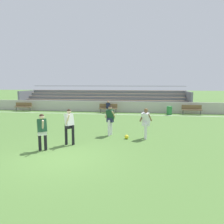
# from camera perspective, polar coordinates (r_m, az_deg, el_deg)

# --- Properties ---
(ground_plane) EXTENTS (160.00, 160.00, 0.00)m
(ground_plane) POSITION_cam_1_polar(r_m,az_deg,el_deg) (8.90, -13.16, -11.78)
(ground_plane) COLOR #517A38
(field_line_sideline) EXTENTS (44.00, 0.12, 0.01)m
(field_line_sideline) POSITION_cam_1_polar(r_m,az_deg,el_deg) (20.42, -0.43, -0.60)
(field_line_sideline) COLOR white
(field_line_sideline) RESTS_ON ground
(sideline_wall) EXTENTS (48.00, 0.16, 1.09)m
(sideline_wall) POSITION_cam_1_polar(r_m,az_deg,el_deg) (22.03, 0.26, 1.43)
(sideline_wall) COLOR #BCB7AD
(sideline_wall) RESTS_ON ground
(bleacher_stand) EXTENTS (18.83, 3.97, 2.60)m
(bleacher_stand) POSITION_cam_1_polar(r_m,az_deg,el_deg) (24.79, -2.29, 3.38)
(bleacher_stand) COLOR #897051
(bleacher_stand) RESTS_ON ground
(bench_far_left) EXTENTS (1.80, 0.40, 0.90)m
(bench_far_left) POSITION_cam_1_polar(r_m,az_deg,el_deg) (21.33, -1.00, 1.22)
(bench_far_left) COLOR brown
(bench_far_left) RESTS_ON ground
(bench_centre_sideline) EXTENTS (1.80, 0.40, 0.90)m
(bench_centre_sideline) POSITION_cam_1_polar(r_m,az_deg,el_deg) (24.51, -22.31, 1.49)
(bench_centre_sideline) COLOR brown
(bench_centre_sideline) RESTS_ON ground
(bench_near_bin) EXTENTS (1.80, 0.40, 0.90)m
(bench_near_bin) POSITION_cam_1_polar(r_m,az_deg,el_deg) (21.47, 20.24, 0.79)
(bench_near_bin) COLOR brown
(bench_near_bin) RESTS_ON ground
(trash_bin) EXTENTS (0.49, 0.49, 0.79)m
(trash_bin) POSITION_cam_1_polar(r_m,az_deg,el_deg) (20.83, 14.87, 0.39)
(trash_bin) COLOR #2D7F3D
(trash_bin) RESTS_ON ground
(spectator_seated) EXTENTS (0.36, 0.42, 1.21)m
(spectator_seated) POSITION_cam_1_polar(r_m,az_deg,el_deg) (21.20, -1.05, 1.60)
(spectator_seated) COLOR #2D2D38
(spectator_seated) RESTS_ON ground
(player_dark_dropping_back) EXTENTS (0.57, 0.51, 1.69)m
(player_dark_dropping_back) POSITION_cam_1_polar(r_m,az_deg,el_deg) (12.07, -0.50, -1.52)
(player_dark_dropping_back) COLOR white
(player_dark_dropping_back) RESTS_ON ground
(player_white_deep_cover) EXTENTS (0.68, 0.51, 1.61)m
(player_white_deep_cover) POSITION_cam_1_polar(r_m,az_deg,el_deg) (11.52, 8.88, -2.32)
(player_white_deep_cover) COLOR white
(player_white_deep_cover) RESTS_ON ground
(player_dark_challenging) EXTENTS (0.52, 0.61, 1.62)m
(player_dark_challenging) POSITION_cam_1_polar(r_m,az_deg,el_deg) (9.87, -17.92, -4.28)
(player_dark_challenging) COLOR black
(player_dark_challenging) RESTS_ON ground
(player_white_on_ball) EXTENTS (0.46, 0.63, 1.73)m
(player_white_on_ball) POSITION_cam_1_polar(r_m,az_deg,el_deg) (10.43, -11.18, -2.98)
(player_white_on_ball) COLOR black
(player_white_on_ball) RESTS_ON ground
(soccer_ball) EXTENTS (0.22, 0.22, 0.22)m
(soccer_ball) POSITION_cam_1_polar(r_m,az_deg,el_deg) (11.52, 3.86, -6.54)
(soccer_ball) COLOR yellow
(soccer_ball) RESTS_ON ground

